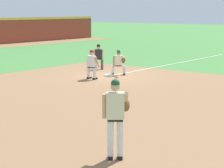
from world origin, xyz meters
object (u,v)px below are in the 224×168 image
Objects in this scene: first_base_bag at (109,75)px; first_baseman at (119,61)px; baserunner at (92,63)px; umpire at (99,56)px; pitcher at (116,114)px; baseball at (116,94)px.

first_baseman is at bearing -15.81° from first_base_bag.
first_base_bag is 0.28× the size of first_baseman.
umpire is (3.00, 2.04, 0.00)m from baserunner.
baserunner is at bearing 43.22° from pitcher.
first_base_bag is 12.72m from pitcher.
first_baseman is at bearing 35.62° from baseball.
pitcher reaches higher than first_base_bag.
pitcher is at bearing -138.88° from umpire.
pitcher is (-9.84, -7.99, 1.01)m from first_base_bag.
baserunner reaches higher than first_baseman.
first_base_bag is 0.20× the size of pitcher.
umpire is (11.59, 10.11, -0.27)m from pitcher.
umpire is (1.74, 2.12, 0.75)m from first_base_bag.
baserunner is (-1.89, 0.25, 0.06)m from first_baseman.
pitcher is at bearing -143.29° from first_baseman.
umpire is (5.47, 5.42, 0.76)m from baseball.
first_base_bag is 5.14× the size of baseball.
pitcher is 1.27× the size of baserunner.
first_base_bag is at bearing 39.08° from pitcher.
first_base_bag is 1.46m from baserunner.
umpire is at bearing 64.32° from first_baseman.
first_base_bag is at bearing 41.58° from baseball.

